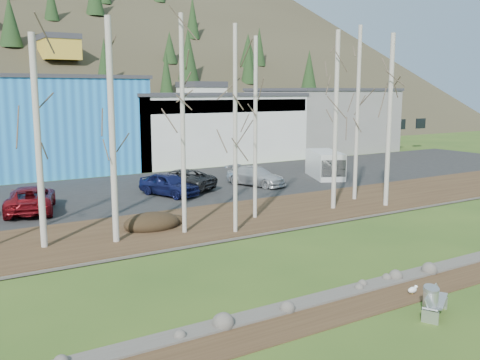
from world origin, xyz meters
TOP-DOWN VIEW (x-y plane):
  - ground at (0.00, 0.00)m, footprint 200.00×200.00m
  - dirt_strip at (0.00, 2.10)m, footprint 80.00×1.80m
  - near_bank_rocks at (0.00, 3.10)m, footprint 80.00×0.80m
  - river at (0.00, 7.20)m, footprint 80.00×8.00m
  - far_bank_rocks at (0.00, 11.30)m, footprint 80.00×0.80m
  - far_bank at (0.00, 14.50)m, footprint 80.00×7.00m
  - parking_lot at (0.00, 25.00)m, footprint 80.00×14.00m
  - building_blue at (-6.00, 39.00)m, footprint 20.40×12.24m
  - building_white at (12.00, 38.98)m, footprint 18.36×12.24m
  - building_grey at (28.00, 39.00)m, footprint 14.28×12.24m
  - hillside at (0.00, 84.00)m, footprint 160.00×72.00m
  - bench_damaged at (-0.04, 0.29)m, footprint 1.70×1.21m
  - litter_bin at (-0.07, 0.41)m, footprint 0.57×0.57m
  - seagull at (0.74, 1.79)m, footprint 0.45×0.21m
  - dirt_mound at (-3.63, 14.68)m, footprint 2.92×2.06m
  - birch_0 at (-9.01, 14.05)m, footprint 0.28×0.28m
  - birch_2 at (-6.00, 13.21)m, footprint 0.28×0.28m
  - birch_3 at (-2.59, 13.02)m, footprint 0.22×0.22m
  - birch_4 at (2.07, 13.81)m, footprint 0.21×0.21m
  - birch_5 at (-0.42, 11.79)m, footprint 0.20×0.20m
  - birch_6 at (7.30, 13.33)m, footprint 0.26×0.26m
  - birch_7 at (10.54, 12.25)m, footprint 0.27×0.27m
  - birch_8 at (10.29, 14.66)m, footprint 0.24×0.24m
  - car_2 at (-8.11, 21.76)m, footprint 3.83×5.90m
  - car_3 at (0.63, 22.00)m, footprint 3.22×4.81m
  - car_4 at (2.03, 23.49)m, footprint 4.69×5.85m
  - car_5 at (7.69, 22.22)m, footprint 3.37×5.10m
  - van_white at (14.32, 22.19)m, footprint 3.82×5.20m

SIDE VIEW (x-z plane):
  - ground at x=0.00m, z-range 0.00..0.00m
  - near_bank_rocks at x=0.00m, z-range -0.25..0.25m
  - river at x=0.00m, z-range -0.45..0.45m
  - far_bank_rocks at x=0.00m, z-range -0.23..0.23m
  - dirt_strip at x=0.00m, z-range 0.00..0.03m
  - parking_lot at x=0.00m, z-range 0.00..0.14m
  - far_bank at x=0.00m, z-range 0.00..0.15m
  - seagull at x=0.74m, z-range 0.02..0.34m
  - bench_damaged at x=-0.04m, z-range 0.00..0.73m
  - litter_bin at x=-0.07m, z-range 0.00..0.82m
  - dirt_mound at x=-3.63m, z-range 0.15..0.72m
  - car_5 at x=7.69m, z-range 0.14..1.51m
  - car_4 at x=2.03m, z-range 0.14..1.62m
  - car_2 at x=-8.11m, z-range 0.14..1.65m
  - car_3 at x=0.63m, z-range 0.14..1.66m
  - van_white at x=14.32m, z-range 0.14..2.24m
  - building_white at x=12.00m, z-range 0.01..6.81m
  - building_grey at x=28.00m, z-range 0.01..7.31m
  - building_blue at x=-6.00m, z-range 0.01..8.31m
  - birch_0 at x=-9.01m, z-range 0.15..9.43m
  - birch_4 at x=2.07m, z-range 0.15..9.84m
  - birch_5 at x=-0.42m, z-range 0.15..10.11m
  - birch_2 at x=-6.00m, z-range 0.15..10.23m
  - birch_7 at x=10.54m, z-range 0.15..10.31m
  - birch_6 at x=7.30m, z-range 0.15..10.40m
  - birch_3 at x=-2.59m, z-range 0.15..10.56m
  - birch_8 at x=10.29m, z-range 0.15..10.98m
  - hillside at x=0.00m, z-range 0.00..35.00m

